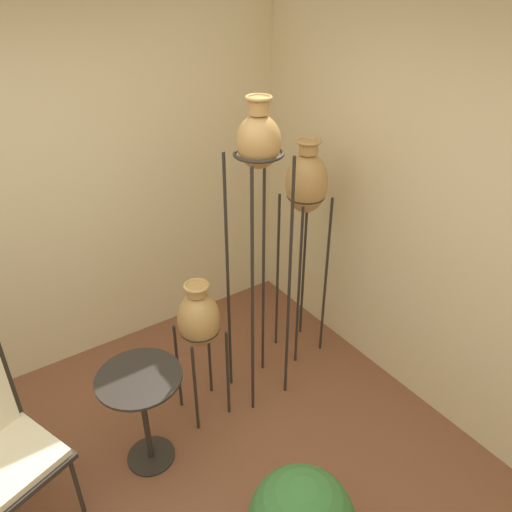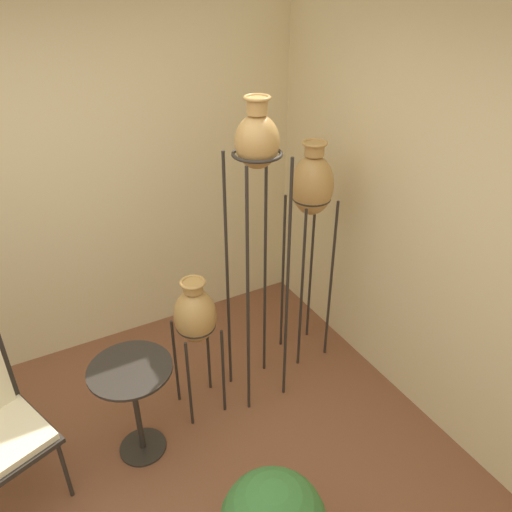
% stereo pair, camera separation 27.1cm
% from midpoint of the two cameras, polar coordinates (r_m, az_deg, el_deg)
% --- Properties ---
extents(wall_back, '(7.78, 0.06, 2.70)m').
position_cam_midpoint_polar(wall_back, '(3.67, -25.81, 6.10)').
color(wall_back, beige).
rests_on(wall_back, ground_plane).
extents(wall_right, '(0.06, 7.78, 2.70)m').
position_cam_midpoint_polar(wall_right, '(3.06, 20.74, 2.65)').
color(wall_right, beige).
rests_on(wall_right, ground_plane).
extents(vase_stand_tall, '(0.30, 0.30, 2.08)m').
position_cam_midpoint_polar(vase_stand_tall, '(2.83, -2.50, 10.93)').
color(vase_stand_tall, '#28231E').
rests_on(vase_stand_tall, ground_plane).
extents(vase_stand_medium, '(0.29, 0.29, 1.70)m').
position_cam_midpoint_polar(vase_stand_medium, '(3.39, 3.48, 7.77)').
color(vase_stand_medium, '#28231E').
rests_on(vase_stand_medium, ground_plane).
extents(vase_stand_short, '(0.27, 0.27, 1.04)m').
position_cam_midpoint_polar(vase_stand_short, '(3.15, -9.02, -7.32)').
color(vase_stand_short, '#28231E').
rests_on(vase_stand_short, ground_plane).
extents(side_table, '(0.49, 0.49, 0.68)m').
position_cam_midpoint_polar(side_table, '(3.10, -15.42, -15.70)').
color(side_table, '#28231E').
rests_on(side_table, ground_plane).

